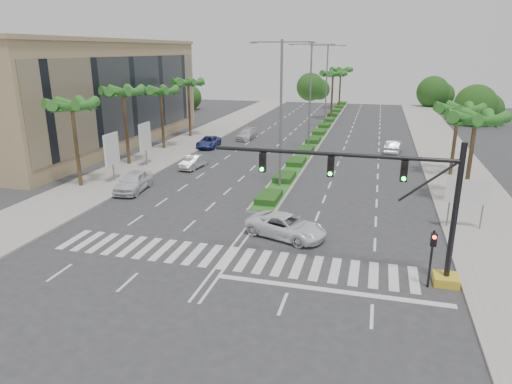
% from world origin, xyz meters
% --- Properties ---
extents(ground, '(160.00, 160.00, 0.00)m').
position_xyz_m(ground, '(0.00, 0.00, 0.00)').
color(ground, '#333335').
rests_on(ground, ground).
extents(footpath_right, '(6.00, 120.00, 0.15)m').
position_xyz_m(footpath_right, '(15.20, 20.00, 0.07)').
color(footpath_right, gray).
rests_on(footpath_right, ground).
extents(footpath_left, '(6.00, 120.00, 0.15)m').
position_xyz_m(footpath_left, '(-15.20, 20.00, 0.07)').
color(footpath_left, gray).
rests_on(footpath_left, ground).
extents(median, '(2.20, 75.00, 0.20)m').
position_xyz_m(median, '(0.00, 45.00, 0.10)').
color(median, gray).
rests_on(median, ground).
extents(median_grass, '(1.80, 75.00, 0.04)m').
position_xyz_m(median_grass, '(0.00, 45.00, 0.22)').
color(median_grass, '#265F20').
rests_on(median_grass, median).
extents(building, '(12.00, 36.00, 12.00)m').
position_xyz_m(building, '(-26.00, 26.00, 6.00)').
color(building, tan).
rests_on(building, ground).
extents(signal_gantry, '(12.60, 1.20, 7.20)m').
position_xyz_m(signal_gantry, '(9.27, -0.00, 3.46)').
color(signal_gantry, gold).
rests_on(signal_gantry, ground).
extents(pedestrian_signal, '(0.28, 0.36, 3.00)m').
position_xyz_m(pedestrian_signal, '(10.60, -0.68, 2.04)').
color(pedestrian_signal, black).
rests_on(pedestrian_signal, ground).
extents(direction_sign, '(2.70, 0.11, 3.40)m').
position_xyz_m(direction_sign, '(13.50, 7.99, 2.45)').
color(direction_sign, slate).
rests_on(direction_sign, ground).
extents(billboard_near, '(0.18, 2.10, 4.35)m').
position_xyz_m(billboard_near, '(-14.50, 12.00, 2.96)').
color(billboard_near, slate).
rests_on(billboard_near, ground).
extents(billboard_far, '(0.18, 2.10, 4.35)m').
position_xyz_m(billboard_far, '(-14.50, 18.00, 2.96)').
color(billboard_far, slate).
rests_on(billboard_far, ground).
extents(palm_left_near, '(4.57, 4.68, 7.55)m').
position_xyz_m(palm_left_near, '(-16.50, 10.00, 6.69)').
color(palm_left_near, brown).
rests_on(palm_left_near, ground).
extents(palm_left_mid, '(4.57, 4.68, 7.95)m').
position_xyz_m(palm_left_mid, '(-16.50, 18.00, 7.08)').
color(palm_left_mid, brown).
rests_on(palm_left_mid, ground).
extents(palm_left_far, '(4.57, 4.68, 7.35)m').
position_xyz_m(palm_left_far, '(-16.50, 26.00, 6.50)').
color(palm_left_far, brown).
rests_on(palm_left_far, ground).
extents(palm_left_end, '(4.57, 4.68, 7.75)m').
position_xyz_m(palm_left_end, '(-16.50, 34.00, 6.88)').
color(palm_left_end, brown).
rests_on(palm_left_end, ground).
extents(palm_right_near, '(4.57, 4.68, 7.05)m').
position_xyz_m(palm_right_near, '(14.50, 14.00, 6.20)').
color(palm_right_near, brown).
rests_on(palm_right_near, ground).
extents(palm_right_far, '(4.57, 4.68, 6.75)m').
position_xyz_m(palm_right_far, '(14.50, 22.00, 5.91)').
color(palm_right_far, brown).
rests_on(palm_right_far, ground).
extents(palm_median_a, '(4.57, 4.68, 8.05)m').
position_xyz_m(palm_median_a, '(0.00, 55.00, 7.17)').
color(palm_median_a, brown).
rests_on(palm_median_a, ground).
extents(palm_median_b, '(4.57, 4.68, 8.05)m').
position_xyz_m(palm_median_b, '(0.00, 70.00, 7.17)').
color(palm_median_b, brown).
rests_on(palm_median_b, ground).
extents(streetlight_near, '(5.10, 0.25, 12.00)m').
position_xyz_m(streetlight_near, '(0.00, 14.00, 6.81)').
color(streetlight_near, slate).
rests_on(streetlight_near, ground).
extents(streetlight_mid, '(5.10, 0.25, 12.00)m').
position_xyz_m(streetlight_mid, '(0.00, 30.00, 6.81)').
color(streetlight_mid, slate).
rests_on(streetlight_mid, ground).
extents(streetlight_far, '(5.10, 0.25, 12.00)m').
position_xyz_m(streetlight_far, '(0.00, 46.00, 6.81)').
color(streetlight_far, slate).
rests_on(streetlight_far, ground).
extents(car_parked_a, '(2.43, 4.96, 1.63)m').
position_xyz_m(car_parked_a, '(-11.51, 10.08, 0.81)').
color(car_parked_a, silver).
rests_on(car_parked_a, ground).
extents(car_parked_b, '(1.81, 4.06, 1.29)m').
position_xyz_m(car_parked_b, '(-9.66, 18.54, 0.65)').
color(car_parked_b, '#B9B8BD').
rests_on(car_parked_b, ground).
extents(car_parked_c, '(2.58, 4.86, 1.30)m').
position_xyz_m(car_parked_c, '(-11.80, 28.37, 0.65)').
color(car_parked_c, navy).
rests_on(car_parked_c, ground).
extents(car_parked_d, '(1.95, 4.56, 1.31)m').
position_xyz_m(car_parked_d, '(-8.80, 34.51, 0.65)').
color(car_parked_d, silver).
rests_on(car_parked_d, ground).
extents(car_crossing, '(5.64, 3.94, 1.43)m').
position_xyz_m(car_crossing, '(2.59, 3.83, 0.71)').
color(car_crossing, white).
rests_on(car_crossing, ground).
extents(car_right, '(2.14, 4.60, 1.46)m').
position_xyz_m(car_right, '(9.56, 30.72, 0.73)').
color(car_right, silver).
rests_on(car_right, ground).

